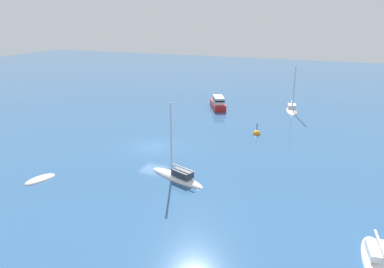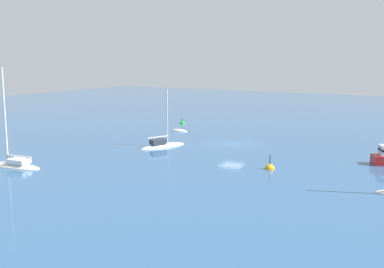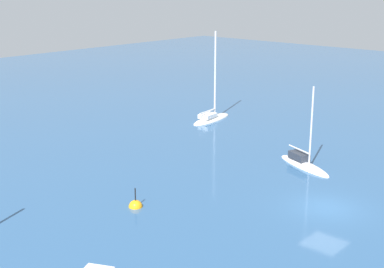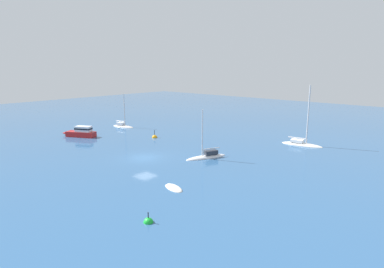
# 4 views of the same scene
# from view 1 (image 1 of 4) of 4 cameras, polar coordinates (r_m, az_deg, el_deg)

# --- Properties ---
(ground_plane) EXTENTS (160.00, 160.00, 0.00)m
(ground_plane) POSITION_cam_1_polar(r_m,az_deg,el_deg) (38.52, -6.01, -2.00)
(ground_plane) COLOR #2D5684
(dinghy) EXTENTS (2.90, 1.89, 0.50)m
(dinghy) POSITION_cam_1_polar(r_m,az_deg,el_deg) (33.56, -22.26, -6.50)
(dinghy) COLOR silver
(dinghy) RESTS_ON ground
(powerboat) EXTENTS (6.10, 3.84, 1.83)m
(powerboat) POSITION_cam_1_polar(r_m,az_deg,el_deg) (53.83, 3.98, 4.78)
(powerboat) COLOR #B21E1E
(powerboat) RESTS_ON ground
(ketch) EXTENTS (5.19, 2.39, 6.78)m
(ketch) POSITION_cam_1_polar(r_m,az_deg,el_deg) (53.90, 15.05, 3.60)
(ketch) COLOR silver
(ketch) RESTS_ON ground
(sailboat) EXTENTS (6.26, 2.49, 9.39)m
(sailboat) POSITION_cam_1_polar(r_m,az_deg,el_deg) (23.76, 26.98, -17.29)
(sailboat) COLOR silver
(sailboat) RESTS_ON ground
(ketch_1) EXTENTS (3.35, 5.86, 6.77)m
(ketch_1) POSITION_cam_1_polar(r_m,az_deg,el_deg) (31.26, -2.26, -6.57)
(ketch_1) COLOR white
(ketch_1) RESTS_ON ground
(mooring_buoy) EXTENTS (0.89, 0.89, 1.71)m
(mooring_buoy) POSITION_cam_1_polar(r_m,az_deg,el_deg) (42.96, 9.87, -0.00)
(mooring_buoy) COLOR orange
(mooring_buoy) RESTS_ON ground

